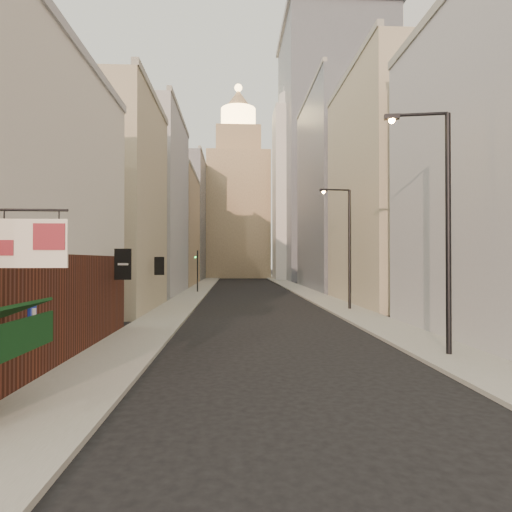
% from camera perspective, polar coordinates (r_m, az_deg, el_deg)
% --- Properties ---
extents(ground, '(360.00, 360.00, 0.00)m').
position_cam_1_polar(ground, '(8.03, 13.16, -28.55)').
color(ground, black).
rests_on(ground, ground).
extents(sidewalk_left, '(3.00, 140.00, 0.15)m').
position_cam_1_polar(sidewalk_left, '(62.09, -7.15, -4.06)').
color(sidewalk_left, gray).
rests_on(sidewalk_left, ground).
extents(sidewalk_right, '(3.00, 140.00, 0.15)m').
position_cam_1_polar(sidewalk_right, '(62.50, 4.86, -4.04)').
color(sidewalk_right, gray).
rests_on(sidewalk_right, ground).
extents(left_bldg_beige, '(8.00, 12.00, 16.00)m').
position_cam_1_polar(left_bldg_beige, '(34.58, -19.93, 6.42)').
color(left_bldg_beige, tan).
rests_on(left_bldg_beige, ground).
extents(left_bldg_grey, '(8.00, 16.00, 20.00)m').
position_cam_1_polar(left_bldg_grey, '(50.23, -14.54, 6.50)').
color(left_bldg_grey, '#A1A1A6').
rests_on(left_bldg_grey, ground).
extents(left_bldg_tan, '(8.00, 18.00, 17.00)m').
position_cam_1_polar(left_bldg_tan, '(67.74, -11.48, 3.36)').
color(left_bldg_tan, '#967D5B').
rests_on(left_bldg_tan, ground).
extents(left_bldg_wingrid, '(8.00, 20.00, 24.00)m').
position_cam_1_polar(left_bldg_wingrid, '(87.79, -9.53, 4.73)').
color(left_bldg_wingrid, gray).
rests_on(left_bldg_wingrid, ground).
extents(right_bldg_beige, '(8.00, 16.00, 20.00)m').
position_cam_1_polar(right_bldg_beige, '(39.87, 17.79, 8.38)').
color(right_bldg_beige, tan).
rests_on(right_bldg_beige, ground).
extents(right_bldg_wingrid, '(8.00, 20.00, 26.00)m').
position_cam_1_polar(right_bldg_wingrid, '(59.23, 10.84, 8.33)').
color(right_bldg_wingrid, gray).
rests_on(right_bldg_wingrid, ground).
extents(highrise, '(21.00, 23.00, 51.20)m').
position_cam_1_polar(highrise, '(89.85, 10.27, 13.45)').
color(highrise, gray).
rests_on(highrise, ground).
extents(clock_tower, '(14.00, 14.00, 44.90)m').
position_cam_1_polar(clock_tower, '(99.79, -2.38, 7.33)').
color(clock_tower, '#967D5B').
rests_on(clock_tower, ground).
extents(white_tower, '(8.00, 8.00, 41.50)m').
position_cam_1_polar(white_tower, '(86.94, 5.08, 9.17)').
color(white_tower, silver).
rests_on(white_tower, ground).
extents(streetlamp_near, '(2.50, 0.64, 9.60)m').
position_cam_1_polar(streetlamp_near, '(18.26, 23.50, 4.82)').
color(streetlamp_near, black).
rests_on(streetlamp_near, ground).
extents(streetlamp_mid, '(2.41, 0.43, 9.19)m').
position_cam_1_polar(streetlamp_mid, '(33.03, 11.97, 1.94)').
color(streetlamp_mid, black).
rests_on(streetlamp_mid, ground).
extents(traffic_light_left, '(0.58, 0.49, 5.00)m').
position_cam_1_polar(traffic_light_left, '(50.70, -7.81, -0.85)').
color(traffic_light_left, black).
rests_on(traffic_light_left, ground).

